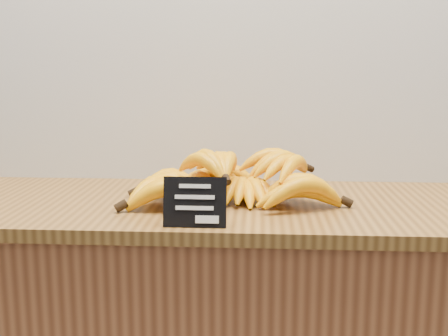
% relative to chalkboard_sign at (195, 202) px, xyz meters
% --- Properties ---
extents(counter_top, '(1.56, 0.54, 0.03)m').
position_rel_chalkboard_sign_xyz_m(counter_top, '(0.05, 0.23, -0.07)').
color(counter_top, brown).
rests_on(counter_top, counter).
extents(chalkboard_sign, '(0.13, 0.03, 0.10)m').
position_rel_chalkboard_sign_xyz_m(chalkboard_sign, '(0.00, 0.00, 0.00)').
color(chalkboard_sign, black).
rests_on(chalkboard_sign, counter_top).
extents(banana_pile, '(0.53, 0.39, 0.12)m').
position_rel_chalkboard_sign_xyz_m(banana_pile, '(0.05, 0.23, -0.01)').
color(banana_pile, '#F7AF09').
rests_on(banana_pile, counter_top).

